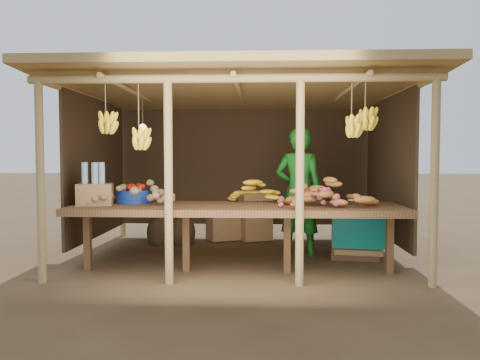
{
  "coord_description": "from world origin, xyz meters",
  "views": [
    {
      "loc": [
        0.28,
        -6.45,
        1.39
      ],
      "look_at": [
        0.0,
        0.0,
        1.05
      ],
      "focal_mm": 35.0,
      "sensor_mm": 36.0,
      "label": 1
    }
  ],
  "objects": [
    {
      "name": "ground",
      "position": [
        0.0,
        0.0,
        0.0
      ],
      "size": [
        60.0,
        60.0,
        0.0
      ],
      "primitive_type": "plane",
      "color": "brown",
      "rests_on": "ground"
    },
    {
      "name": "stall_structure",
      "position": [
        -0.0,
        -0.1,
        1.91
      ],
      "size": [
        4.7,
        3.5,
        2.43
      ],
      "color": "#A58955",
      "rests_on": "ground"
    },
    {
      "name": "counter",
      "position": [
        0.0,
        -0.95,
        0.74
      ],
      "size": [
        3.9,
        1.05,
        0.8
      ],
      "color": "brown",
      "rests_on": "ground"
    },
    {
      "name": "potato_heap",
      "position": [
        -1.25,
        -0.86,
        0.98
      ],
      "size": [
        0.94,
        0.58,
        0.36
      ],
      "primitive_type": null,
      "rotation": [
        0.0,
        0.0,
        0.04
      ],
      "color": "#93794C",
      "rests_on": "counter"
    },
    {
      "name": "sweet_potato_heap",
      "position": [
        1.09,
        -1.04,
        0.98
      ],
      "size": [
        1.13,
        0.89,
        0.36
      ],
      "primitive_type": null,
      "rotation": [
        0.0,
        0.0,
        -0.34
      ],
      "color": "#A6662A",
      "rests_on": "counter"
    },
    {
      "name": "onion_heap",
      "position": [
        0.88,
        -1.02,
        0.98
      ],
      "size": [
        0.86,
        0.65,
        0.35
      ],
      "primitive_type": null,
      "rotation": [
        0.0,
        0.0,
        -0.27
      ],
      "color": "#A95252",
      "rests_on": "counter"
    },
    {
      "name": "banana_pile",
      "position": [
        0.24,
        -0.58,
        0.98
      ],
      "size": [
        0.77,
        0.61,
        0.35
      ],
      "primitive_type": null,
      "rotation": [
        0.0,
        0.0,
        -0.36
      ],
      "color": "gold",
      "rests_on": "counter"
    },
    {
      "name": "tomato_basin",
      "position": [
        -1.29,
        -0.71,
        0.9
      ],
      "size": [
        0.45,
        0.45,
        0.24
      ],
      "rotation": [
        0.0,
        0.0,
        -0.21
      ],
      "color": "navy",
      "rests_on": "counter"
    },
    {
      "name": "bottle_box",
      "position": [
        -1.69,
        -0.98,
        0.99
      ],
      "size": [
        0.46,
        0.4,
        0.51
      ],
      "color": "#A27548",
      "rests_on": "counter"
    },
    {
      "name": "vendor",
      "position": [
        0.82,
        0.06,
        0.89
      ],
      "size": [
        0.7,
        0.51,
        1.77
      ],
      "primitive_type": "imported",
      "rotation": [
        0.0,
        0.0,
        3.0
      ],
      "color": "#19741E",
      "rests_on": "ground"
    },
    {
      "name": "tarp_crate",
      "position": [
        1.57,
        -0.08,
        0.34
      ],
      "size": [
        0.77,
        0.69,
        0.82
      ],
      "color": "brown",
      "rests_on": "ground"
    },
    {
      "name": "carton_stack",
      "position": [
        0.02,
        1.12,
        0.34
      ],
      "size": [
        1.1,
        0.52,
        0.76
      ],
      "color": "#A27548",
      "rests_on": "ground"
    },
    {
      "name": "burlap_sacks",
      "position": [
        -1.11,
        0.72,
        0.23
      ],
      "size": [
        0.76,
        0.4,
        0.54
      ],
      "color": "#412F1E",
      "rests_on": "ground"
    }
  ]
}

